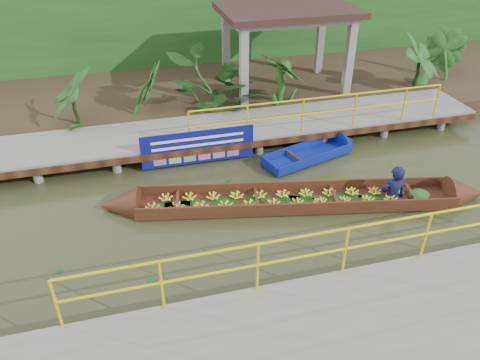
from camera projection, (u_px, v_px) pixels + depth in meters
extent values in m
plane|color=#2E3219|center=(252.00, 211.00, 11.08)|extent=(80.00, 80.00, 0.00)
cube|color=#332619|center=(195.00, 89.00, 17.08)|extent=(30.00, 8.00, 0.45)
cube|color=slate|center=(219.00, 129.00, 13.67)|extent=(16.00, 2.00, 0.15)
cube|color=black|center=(227.00, 147.00, 12.90)|extent=(16.00, 0.12, 0.18)
cylinder|color=#DBC70B|center=(322.00, 97.00, 12.92)|extent=(7.50, 0.05, 0.05)
cylinder|color=#DBC70B|center=(321.00, 112.00, 13.16)|extent=(7.50, 0.05, 0.05)
cylinder|color=#DBC70B|center=(321.00, 114.00, 13.19)|extent=(0.05, 0.05, 1.00)
cylinder|color=slate|center=(5.00, 150.00, 13.17)|extent=(0.24, 0.24, 0.55)
cylinder|color=slate|center=(78.00, 169.00, 12.30)|extent=(0.24, 0.24, 0.55)
cylinder|color=slate|center=(79.00, 142.00, 13.60)|extent=(0.24, 0.24, 0.55)
cylinder|color=slate|center=(154.00, 159.00, 12.73)|extent=(0.24, 0.24, 0.55)
cylinder|color=slate|center=(148.00, 134.00, 14.04)|extent=(0.24, 0.24, 0.55)
cylinder|color=slate|center=(225.00, 150.00, 13.17)|extent=(0.24, 0.24, 0.55)
cylinder|color=slate|center=(213.00, 126.00, 14.47)|extent=(0.24, 0.24, 0.55)
cylinder|color=slate|center=(292.00, 142.00, 13.60)|extent=(0.24, 0.24, 0.55)
cylinder|color=slate|center=(274.00, 119.00, 14.91)|extent=(0.24, 0.24, 0.55)
cylinder|color=slate|center=(355.00, 134.00, 14.04)|extent=(0.24, 0.24, 0.55)
cylinder|color=slate|center=(332.00, 113.00, 15.35)|extent=(0.24, 0.24, 0.55)
cylinder|color=slate|center=(413.00, 126.00, 14.48)|extent=(0.24, 0.24, 0.55)
cylinder|color=slate|center=(387.00, 106.00, 15.78)|extent=(0.24, 0.24, 0.55)
cylinder|color=slate|center=(225.00, 150.00, 13.17)|extent=(0.24, 0.24, 0.55)
cube|color=slate|center=(381.00, 333.00, 7.71)|extent=(18.00, 2.40, 0.70)
cylinder|color=#DBC70B|center=(360.00, 226.00, 7.93)|extent=(10.00, 0.05, 0.05)
cylinder|color=#DBC70B|center=(356.00, 247.00, 8.17)|extent=(10.00, 0.05, 0.05)
cylinder|color=#DBC70B|center=(356.00, 249.00, 8.20)|extent=(0.05, 0.05, 1.00)
cube|color=slate|center=(244.00, 71.00, 14.65)|extent=(0.25, 0.25, 2.80)
cube|color=slate|center=(349.00, 62.00, 15.44)|extent=(0.25, 0.25, 2.80)
cube|color=slate|center=(226.00, 49.00, 16.61)|extent=(0.25, 0.25, 2.80)
cube|color=slate|center=(320.00, 42.00, 17.39)|extent=(0.25, 0.25, 2.80)
cube|color=slate|center=(287.00, 16.00, 15.33)|extent=(4.00, 2.60, 0.12)
cube|color=black|center=(288.00, 10.00, 15.22)|extent=(4.40, 3.00, 0.20)
cube|color=#184616|center=(181.00, 23.00, 18.17)|extent=(30.00, 0.80, 4.00)
cube|color=#3B1A10|center=(295.00, 202.00, 11.31)|extent=(7.61, 2.46, 0.06)
cube|color=#3B1A10|center=(293.00, 187.00, 11.63)|extent=(7.44, 1.58, 0.32)
cube|color=#3B1A10|center=(299.00, 209.00, 10.84)|extent=(7.44, 1.58, 0.32)
cone|color=#3B1A10|center=(119.00, 205.00, 11.06)|extent=(1.11, 1.08, 0.91)
cone|color=#3B1A10|center=(466.00, 194.00, 11.47)|extent=(1.11, 1.08, 0.91)
ellipsoid|color=#184616|center=(419.00, 195.00, 11.40)|extent=(0.60, 0.52, 0.25)
imported|color=#0F1137|center=(398.00, 167.00, 10.93)|extent=(0.71, 0.52, 1.78)
cube|color=navy|center=(307.00, 157.00, 13.13)|extent=(2.72, 1.51, 0.09)
cube|color=navy|center=(299.00, 148.00, 13.35)|extent=(2.50, 0.82, 0.26)
cube|color=navy|center=(316.00, 159.00, 12.79)|extent=(2.50, 0.82, 0.26)
cube|color=navy|center=(269.00, 166.00, 12.49)|extent=(0.28, 0.76, 0.26)
cone|color=navy|center=(346.00, 142.00, 13.76)|extent=(0.71, 0.85, 0.73)
cube|color=black|center=(295.00, 156.00, 12.86)|extent=(0.31, 0.77, 0.04)
cube|color=navy|center=(198.00, 147.00, 12.64)|extent=(3.09, 0.03, 0.97)
cube|color=white|center=(198.00, 138.00, 12.48)|extent=(2.51, 0.01, 0.07)
cube|color=white|center=(198.00, 145.00, 12.58)|extent=(2.51, 0.01, 0.07)
imported|color=#184616|center=(73.00, 92.00, 13.81)|extent=(1.45, 1.45, 1.81)
imported|color=#184616|center=(141.00, 86.00, 14.25)|extent=(1.45, 1.45, 1.81)
imported|color=#184616|center=(221.00, 79.00, 14.79)|extent=(1.45, 1.45, 1.81)
imported|color=#184616|center=(281.00, 73.00, 15.23)|extent=(1.45, 1.45, 1.81)
imported|color=#184616|center=(416.00, 61.00, 16.32)|extent=(1.45, 1.45, 1.81)
imported|color=#184616|center=(453.00, 57.00, 16.64)|extent=(1.45, 1.45, 1.81)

